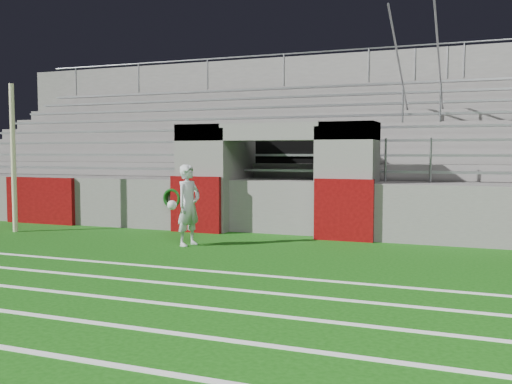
% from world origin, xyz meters
% --- Properties ---
extents(ground, '(90.00, 90.00, 0.00)m').
position_xyz_m(ground, '(0.00, 0.00, 0.00)').
color(ground, '#11490C').
rests_on(ground, ground).
extents(field_post, '(0.12, 0.12, 3.56)m').
position_xyz_m(field_post, '(-5.96, 1.48, 1.78)').
color(field_post, beige).
rests_on(field_post, ground).
extents(stadium_structure, '(26.00, 8.48, 5.42)m').
position_xyz_m(stadium_structure, '(0.00, 7.97, 1.49)').
color(stadium_structure, '#5E5C59').
rests_on(stadium_structure, ground).
extents(goalkeeper_with_ball, '(0.60, 0.72, 1.67)m').
position_xyz_m(goalkeeper_with_ball, '(-1.05, 1.17, 0.84)').
color(goalkeeper_with_ball, silver).
rests_on(goalkeeper_with_ball, ground).
extents(hose_coil, '(0.49, 0.14, 0.52)m').
position_xyz_m(hose_coil, '(-2.42, 2.92, 0.80)').
color(hose_coil, '#0C3D11').
rests_on(hose_coil, ground).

